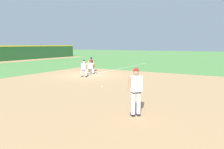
% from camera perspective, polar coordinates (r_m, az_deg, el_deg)
% --- Properties ---
extents(ground_plane, '(160.00, 160.00, 0.00)m').
position_cam_1_polar(ground_plane, '(19.68, -6.21, -0.17)').
color(ground_plane, '#518942').
extents(infield_dirt_patch, '(18.00, 18.00, 0.01)m').
position_cam_1_polar(infield_dirt_patch, '(14.00, -2.49, -3.37)').
color(infield_dirt_patch, tan).
rests_on(infield_dirt_patch, ground).
extents(foul_line_stripe, '(14.01, 0.10, 0.00)m').
position_cam_1_polar(foul_line_stripe, '(25.63, 3.02, 1.74)').
color(foul_line_stripe, white).
rests_on(foul_line_stripe, ground).
extents(first_base_bag, '(0.38, 0.38, 0.09)m').
position_cam_1_polar(first_base_bag, '(19.67, -6.21, -0.04)').
color(first_base_bag, white).
rests_on(first_base_bag, ground).
extents(baseball, '(0.07, 0.07, 0.07)m').
position_cam_1_polar(baseball, '(13.99, -2.54, -3.24)').
color(baseball, white).
rests_on(baseball, ground).
extents(pitcher, '(0.85, 0.55, 1.86)m').
position_cam_1_polar(pitcher, '(8.33, 6.33, -3.73)').
color(pitcher, black).
rests_on(pitcher, ground).
extents(first_baseman, '(0.74, 1.08, 1.34)m').
position_cam_1_polar(first_baseman, '(20.12, -5.69, 2.11)').
color(first_baseman, black).
rests_on(first_baseman, ground).
extents(baserunner, '(0.54, 0.65, 1.46)m').
position_cam_1_polar(baserunner, '(18.66, -7.35, 1.83)').
color(baserunner, black).
rests_on(baserunner, ground).
extents(umpire, '(0.67, 0.68, 1.46)m').
position_cam_1_polar(umpire, '(22.27, -5.47, 2.82)').
color(umpire, black).
rests_on(umpire, ground).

